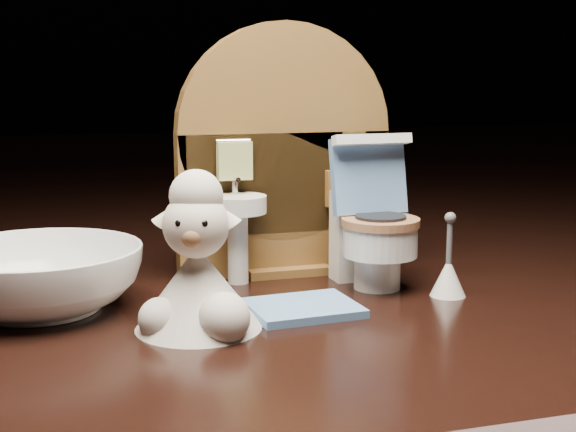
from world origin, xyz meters
name	(u,v)px	position (x,y,z in m)	size (l,w,h in m)	color
backdrop_panel	(283,165)	(0.00, 0.06, 0.07)	(0.13, 0.05, 0.15)	brown
toy_toilet	(372,231)	(0.04, 0.02, 0.03)	(0.05, 0.06, 0.09)	white
bath_mat	(303,308)	(-0.01, -0.02, 0.00)	(0.05, 0.04, 0.00)	#5B87BC
toilet_brush	(448,274)	(0.07, -0.01, 0.01)	(0.02, 0.02, 0.05)	white
plush_lamb	(198,274)	(-0.07, -0.03, 0.03)	(0.06, 0.06, 0.08)	beige
ceramic_bowl	(39,279)	(-0.14, 0.02, 0.02)	(0.11, 0.11, 0.03)	white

